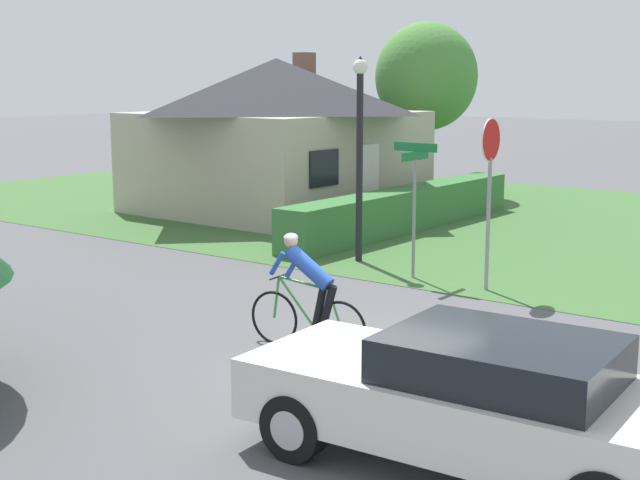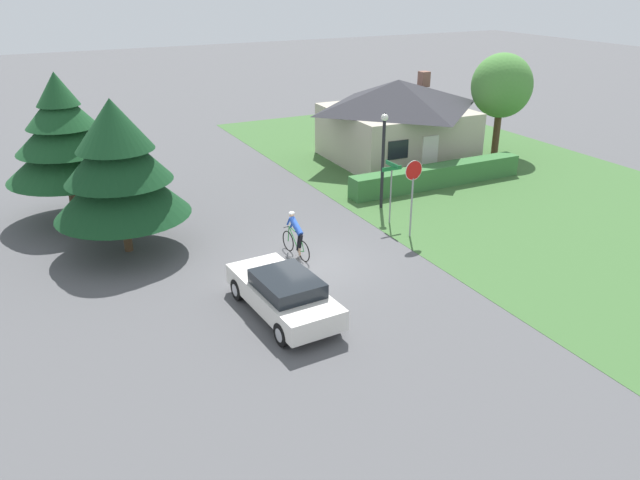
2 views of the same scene
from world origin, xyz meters
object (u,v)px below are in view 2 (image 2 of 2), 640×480
Objects in this scene: street_name_sign at (391,181)px; conifer_tall_near at (118,167)px; stop_sign at (413,183)px; street_lamp at (383,151)px; deciduous_tree_right at (502,86)px; sedan_left_lane at (284,294)px; conifer_tall_far at (64,138)px; cyclist at (296,236)px; cottage_house at (397,119)px.

street_name_sign is 10.25m from conifer_tall_near.
stop_sign is 3.32m from street_lamp.
street_lamp reaches higher than street_name_sign.
street_name_sign is 12.71m from deciduous_tree_right.
conifer_tall_near is (-10.61, 0.33, 0.66)m from street_lamp.
stop_sign is 10.56m from conifer_tall_near.
conifer_tall_far is (-4.44, 11.09, 2.67)m from sedan_left_lane.
street_name_sign is at bearing -82.15° from cyclist.
stop_sign is 0.55× the size of deciduous_tree_right.
street_name_sign is at bearing -111.22° from street_lamp.
street_name_sign is 12.96m from conifer_tall_far.
cottage_house is at bearing 20.52° from conifer_tall_near.
sedan_left_lane is 21.04m from deciduous_tree_right.
conifer_tall_far reaches higher than stop_sign.
sedan_left_lane is at bearing 144.28° from cyclist.
street_lamp is (5.35, 2.84, 1.75)m from cyclist.
street_name_sign is (4.70, 1.16, 1.00)m from cyclist.
conifer_tall_near is at bearing -168.67° from deciduous_tree_right.
stop_sign is 13.53m from deciduous_tree_right.
sedan_left_lane is 1.50× the size of stop_sign.
deciduous_tree_right reaches higher than street_name_sign.
cottage_house reaches higher than street_lamp.
street_lamp is at bearing -126.12° from cottage_house.
sedan_left_lane is 0.82× the size of conifer_tall_near.
street_lamp reaches higher than sedan_left_lane.
sedan_left_lane is 10.01m from street_lamp.
stop_sign is 0.73× the size of street_lamp.
cyclist is 6.59m from conifer_tall_near.
conifer_tall_near is 0.94× the size of conifer_tall_far.
sedan_left_lane is 2.44× the size of cyclist.
street_lamp is 0.75× the size of conifer_tall_near.
deciduous_tree_right is at bearing -0.27° from conifer_tall_far.
cyclist is 0.31× the size of conifer_tall_far.
cyclist is 17.51m from deciduous_tree_right.
cyclist is 4.94m from street_name_sign.
conifer_tall_far reaches higher than cottage_house.
cottage_house is 7.65m from street_lamp.
stop_sign is at bearing -92.45° from street_name_sign.
street_name_sign is at bearing -150.42° from deciduous_tree_right.
conifer_tall_far is (-6.51, 7.46, 2.59)m from cyclist.
street_lamp is at bearing -52.30° from sedan_left_lane.
stop_sign is 0.51× the size of conifer_tall_far.
conifer_tall_far is at bearing 179.73° from deciduous_tree_right.
street_name_sign is at bearing -95.15° from stop_sign.
cottage_house is at bearing 55.44° from street_name_sign.
sedan_left_lane is 12.24m from conifer_tall_far.
street_name_sign reaches higher than cyclist.
cyclist is 0.34× the size of deciduous_tree_right.
street_name_sign is (6.77, 4.78, 1.07)m from sedan_left_lane.
street_lamp is (0.72, 3.22, 0.36)m from stop_sign.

